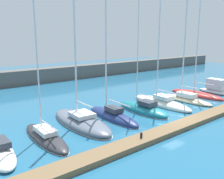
# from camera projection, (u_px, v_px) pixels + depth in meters

# --- Properties ---
(ground_plane) EXTENTS (120.00, 120.00, 0.00)m
(ground_plane) POSITION_uv_depth(u_px,v_px,m) (170.00, 120.00, 25.16)
(ground_plane) COLOR #236084
(dock_pier) EXTENTS (37.98, 1.71, 0.43)m
(dock_pier) POSITION_uv_depth(u_px,v_px,m) (187.00, 123.00, 23.61)
(dock_pier) COLOR brown
(dock_pier) RESTS_ON ground_plane
(breakwater_seawall) EXTENTS (108.00, 2.60, 2.66)m
(breakwater_seawall) POSITION_uv_depth(u_px,v_px,m) (49.00, 75.00, 46.90)
(breakwater_seawall) COLOR #5B5651
(breakwater_seawall) RESTS_ON ground_plane
(sailboat_charcoal_second) EXTENTS (2.14, 7.68, 15.74)m
(sailboat_charcoal_second) POSITION_uv_depth(u_px,v_px,m) (45.00, 136.00, 20.35)
(sailboat_charcoal_second) COLOR #2D2D33
(sailboat_charcoal_second) RESTS_ON ground_plane
(sailboat_slate_third) EXTENTS (3.47, 9.57, 18.57)m
(sailboat_slate_third) POSITION_uv_depth(u_px,v_px,m) (81.00, 120.00, 23.81)
(sailboat_slate_third) COLOR slate
(sailboat_slate_third) RESTS_ON ground_plane
(sailboat_navy_fourth) EXTENTS (2.40, 8.10, 14.36)m
(sailboat_navy_fourth) POSITION_uv_depth(u_px,v_px,m) (113.00, 115.00, 25.67)
(sailboat_navy_fourth) COLOR navy
(sailboat_navy_fourth) RESTS_ON ground_plane
(sailboat_teal_fifth) EXTENTS (2.58, 7.41, 16.47)m
(sailboat_teal_fifth) POSITION_uv_depth(u_px,v_px,m) (143.00, 109.00, 27.91)
(sailboat_teal_fifth) COLOR #19707F
(sailboat_teal_fifth) RESTS_ON ground_plane
(sailboat_ivory_sixth) EXTENTS (2.91, 9.36, 17.60)m
(sailboat_ivory_sixth) POSITION_uv_depth(u_px,v_px,m) (161.00, 102.00, 30.84)
(sailboat_ivory_sixth) COLOR silver
(sailboat_ivory_sixth) RESTS_ON ground_plane
(sailboat_sand_seventh) EXTENTS (2.34, 7.82, 16.31)m
(sailboat_sand_seventh) POSITION_uv_depth(u_px,v_px,m) (186.00, 98.00, 32.72)
(sailboat_sand_seventh) COLOR beige
(sailboat_sand_seventh) RESTS_ON ground_plane
(sailboat_red_eighth) EXTENTS (2.24, 8.34, 16.40)m
(sailboat_red_eighth) POSITION_uv_depth(u_px,v_px,m) (196.00, 94.00, 35.68)
(sailboat_red_eighth) COLOR #B72D28
(sailboat_red_eighth) RESTS_ON ground_plane
(motorboat_white_ninth) EXTENTS (2.30, 6.51, 3.22)m
(motorboat_white_ninth) POSITION_uv_depth(u_px,v_px,m) (218.00, 89.00, 37.22)
(motorboat_white_ninth) COLOR white
(motorboat_white_ninth) RESTS_ON ground_plane
(dock_bollard) EXTENTS (0.20, 0.20, 0.44)m
(dock_bollard) POSITION_uv_depth(u_px,v_px,m) (141.00, 135.00, 19.63)
(dock_bollard) COLOR black
(dock_bollard) RESTS_ON dock_pier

